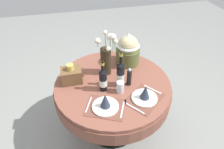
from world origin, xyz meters
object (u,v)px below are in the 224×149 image
flower_vase (106,56)px  gift_tub_back_right (128,48)px  tumbler_near_right (120,87)px  place_setting_left (105,104)px  pepper_mill (129,77)px  dining_table (113,91)px  wine_bottle_right (103,80)px  place_setting_right (145,95)px  woven_basket_side_left (72,75)px  wine_bottle_left (120,74)px

flower_vase → gift_tub_back_right: size_ratio=1.30×
flower_vase → tumbler_near_right: size_ratio=4.10×
place_setting_left → tumbler_near_right: size_ratio=3.49×
gift_tub_back_right → tumbler_near_right: bearing=-114.3°
tumbler_near_right → pepper_mill: (0.11, 0.08, 0.03)m
gift_tub_back_right → dining_table: bearing=-128.8°
flower_vase → wine_bottle_right: 0.28m
flower_vase → wine_bottle_right: flower_vase is taller
dining_table → gift_tub_back_right: size_ratio=3.23×
tumbler_near_right → place_setting_right: bearing=-36.6°
place_setting_right → gift_tub_back_right: (0.01, 0.60, 0.15)m
flower_vase → pepper_mill: size_ratio=2.43×
place_setting_left → woven_basket_side_left: bearing=121.4°
place_setting_left → wine_bottle_left: wine_bottle_left is taller
gift_tub_back_right → woven_basket_side_left: (-0.64, -0.19, -0.11)m
dining_table → flower_vase: size_ratio=2.47×
tumbler_near_right → pepper_mill: pepper_mill is taller
flower_vase → wine_bottle_left: 0.26m
place_setting_right → tumbler_near_right: bearing=143.4°
place_setting_left → pepper_mill: size_ratio=2.07×
place_setting_left → place_setting_right: (0.37, 0.02, 0.00)m
gift_tub_back_right → woven_basket_side_left: 0.68m
gift_tub_back_right → woven_basket_side_left: bearing=-163.3°
wine_bottle_right → gift_tub_back_right: 0.53m
place_setting_right → tumbler_near_right: place_setting_right is taller
dining_table → place_setting_right: place_setting_right is taller
wine_bottle_left → place_setting_left: bearing=-128.0°
wine_bottle_left → wine_bottle_right: size_ratio=1.16×
place_setting_left → place_setting_right: size_ratio=0.97×
pepper_mill → wine_bottle_left: bearing=173.2°
dining_table → wine_bottle_right: (-0.11, -0.08, 0.25)m
tumbler_near_right → woven_basket_side_left: (-0.44, 0.26, 0.02)m
flower_vase → gift_tub_back_right: 0.30m
place_setting_left → woven_basket_side_left: woven_basket_side_left is taller
pepper_mill → dining_table: bearing=156.8°
wine_bottle_left → gift_tub_back_right: (0.18, 0.36, 0.06)m
wine_bottle_left → gift_tub_back_right: gift_tub_back_right is taller
dining_table → wine_bottle_right: wine_bottle_right is taller
place_setting_left → wine_bottle_left: bearing=52.0°
tumbler_near_right → flower_vase: bearing=101.5°
wine_bottle_left → gift_tub_back_right: bearing=63.3°
place_setting_right → tumbler_near_right: size_ratio=3.59×
place_setting_left → woven_basket_side_left: (-0.26, 0.43, 0.03)m
dining_table → tumbler_near_right: (0.04, -0.15, 0.19)m
place_setting_left → tumbler_near_right: bearing=42.9°
wine_bottle_right → place_setting_left: bearing=-96.7°
tumbler_near_right → gift_tub_back_right: gift_tub_back_right is taller
wine_bottle_right → woven_basket_side_left: (-0.29, 0.19, -0.04)m
gift_tub_back_right → woven_basket_side_left: gift_tub_back_right is taller
dining_table → wine_bottle_left: (0.06, -0.05, 0.27)m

